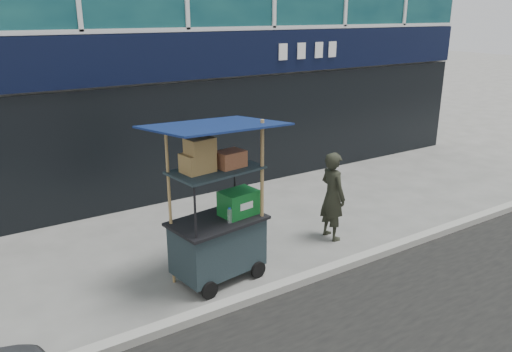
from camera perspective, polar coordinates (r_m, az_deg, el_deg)
ground at (r=7.68m, az=6.09°, el=-10.86°), size 80.00×80.00×0.00m
curb at (r=7.52m, az=7.07°, el=-11.06°), size 80.00×0.18×0.12m
vendor_cart at (r=7.15m, az=-4.29°, el=-5.60°), size 1.92×1.48×2.39m
vendor_man at (r=8.53m, az=8.74°, el=-2.26°), size 0.39×0.57×1.53m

